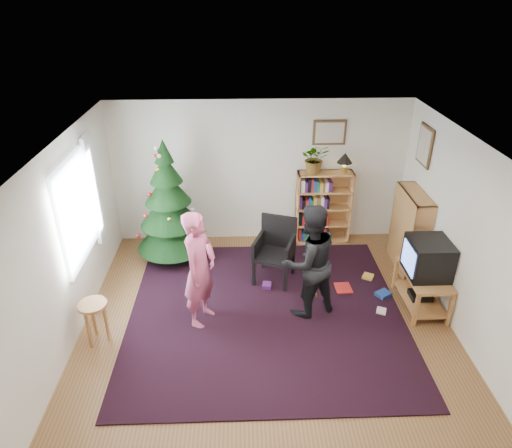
{
  "coord_description": "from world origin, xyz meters",
  "views": [
    {
      "loc": [
        -0.32,
        -4.8,
        4.14
      ],
      "look_at": [
        -0.12,
        0.91,
        1.1
      ],
      "focal_mm": 32.0,
      "sensor_mm": 36.0,
      "label": 1
    }
  ],
  "objects_px": {
    "picture_back": "(330,132)",
    "crt_tv": "(428,258)",
    "christmas_tree": "(169,211)",
    "picture_right": "(425,146)",
    "bookshelf_back": "(323,206)",
    "person_standing": "(200,270)",
    "bookshelf_right": "(410,230)",
    "potted_plant": "(315,158)",
    "person_by_chair": "(309,262)",
    "stool": "(94,312)",
    "tv_stand": "(422,286)",
    "table_lamp": "(345,159)",
    "armchair": "(274,246)"
  },
  "relations": [
    {
      "from": "bookshelf_back",
      "to": "armchair",
      "type": "xyz_separation_m",
      "value": [
        -0.95,
        -1.13,
        -0.12
      ]
    },
    {
      "from": "crt_tv",
      "to": "potted_plant",
      "type": "xyz_separation_m",
      "value": [
        -1.3,
        1.95,
        0.75
      ]
    },
    {
      "from": "bookshelf_back",
      "to": "person_standing",
      "type": "relative_size",
      "value": 0.79
    },
    {
      "from": "tv_stand",
      "to": "person_by_chair",
      "type": "xyz_separation_m",
      "value": [
        -1.65,
        -0.07,
        0.5
      ]
    },
    {
      "from": "stool",
      "to": "person_by_chair",
      "type": "bearing_deg",
      "value": 10.41
    },
    {
      "from": "picture_back",
      "to": "crt_tv",
      "type": "bearing_deg",
      "value": -62.86
    },
    {
      "from": "christmas_tree",
      "to": "stool",
      "type": "relative_size",
      "value": 3.44
    },
    {
      "from": "stool",
      "to": "bookshelf_right",
      "type": "bearing_deg",
      "value": 19.72
    },
    {
      "from": "bookshelf_back",
      "to": "tv_stand",
      "type": "xyz_separation_m",
      "value": [
        1.11,
        -1.95,
        -0.34
      ]
    },
    {
      "from": "stool",
      "to": "person_by_chair",
      "type": "height_order",
      "value": "person_by_chair"
    },
    {
      "from": "person_by_chair",
      "to": "picture_right",
      "type": "bearing_deg",
      "value": -166.42
    },
    {
      "from": "bookshelf_right",
      "to": "bookshelf_back",
      "type": "bearing_deg",
      "value": 53.65
    },
    {
      "from": "picture_right",
      "to": "potted_plant",
      "type": "bearing_deg",
      "value": 159.29
    },
    {
      "from": "bookshelf_right",
      "to": "picture_back",
      "type": "bearing_deg",
      "value": 48.94
    },
    {
      "from": "crt_tv",
      "to": "christmas_tree",
      "type": "bearing_deg",
      "value": 158.68
    },
    {
      "from": "tv_stand",
      "to": "crt_tv",
      "type": "xyz_separation_m",
      "value": [
        -0.0,
        0.0,
        0.48
      ]
    },
    {
      "from": "person_standing",
      "to": "potted_plant",
      "type": "distance_m",
      "value": 2.9
    },
    {
      "from": "christmas_tree",
      "to": "armchair",
      "type": "height_order",
      "value": "christmas_tree"
    },
    {
      "from": "tv_stand",
      "to": "armchair",
      "type": "distance_m",
      "value": 2.22
    },
    {
      "from": "bookshelf_back",
      "to": "table_lamp",
      "type": "relative_size",
      "value": 3.79
    },
    {
      "from": "picture_back",
      "to": "picture_right",
      "type": "bearing_deg",
      "value": -28.69
    },
    {
      "from": "bookshelf_right",
      "to": "tv_stand",
      "type": "relative_size",
      "value": 1.37
    },
    {
      "from": "picture_right",
      "to": "bookshelf_back",
      "type": "height_order",
      "value": "picture_right"
    },
    {
      "from": "picture_right",
      "to": "table_lamp",
      "type": "distance_m",
      "value": 1.28
    },
    {
      "from": "picture_right",
      "to": "stool",
      "type": "distance_m",
      "value": 5.27
    },
    {
      "from": "crt_tv",
      "to": "picture_back",
      "type": "bearing_deg",
      "value": 117.14
    },
    {
      "from": "picture_right",
      "to": "christmas_tree",
      "type": "height_order",
      "value": "picture_right"
    },
    {
      "from": "christmas_tree",
      "to": "armchair",
      "type": "distance_m",
      "value": 1.79
    },
    {
      "from": "bookshelf_back",
      "to": "stool",
      "type": "bearing_deg",
      "value": -142.66
    },
    {
      "from": "tv_stand",
      "to": "crt_tv",
      "type": "distance_m",
      "value": 0.48
    },
    {
      "from": "tv_stand",
      "to": "bookshelf_back",
      "type": "bearing_deg",
      "value": 119.59
    },
    {
      "from": "person_standing",
      "to": "bookshelf_right",
      "type": "bearing_deg",
      "value": -46.01
    },
    {
      "from": "crt_tv",
      "to": "person_standing",
      "type": "relative_size",
      "value": 0.36
    },
    {
      "from": "tv_stand",
      "to": "table_lamp",
      "type": "distance_m",
      "value": 2.43
    },
    {
      "from": "tv_stand",
      "to": "picture_back",
      "type": "bearing_deg",
      "value": 117.2
    },
    {
      "from": "bookshelf_right",
      "to": "potted_plant",
      "type": "height_order",
      "value": "potted_plant"
    },
    {
      "from": "person_by_chair",
      "to": "potted_plant",
      "type": "distance_m",
      "value": 2.17
    },
    {
      "from": "stool",
      "to": "person_standing",
      "type": "relative_size",
      "value": 0.36
    },
    {
      "from": "picture_right",
      "to": "bookshelf_right",
      "type": "bearing_deg",
      "value": -113.42
    },
    {
      "from": "picture_back",
      "to": "person_standing",
      "type": "distance_m",
      "value": 3.26
    },
    {
      "from": "armchair",
      "to": "potted_plant",
      "type": "height_order",
      "value": "potted_plant"
    },
    {
      "from": "tv_stand",
      "to": "armchair",
      "type": "relative_size",
      "value": 0.94
    },
    {
      "from": "bookshelf_right",
      "to": "person_by_chair",
      "type": "relative_size",
      "value": 0.79
    },
    {
      "from": "bookshelf_back",
      "to": "table_lamp",
      "type": "xyz_separation_m",
      "value": [
        0.3,
        0.0,
        0.87
      ]
    },
    {
      "from": "christmas_tree",
      "to": "person_by_chair",
      "type": "xyz_separation_m",
      "value": [
        2.06,
        -1.52,
        -0.04
      ]
    },
    {
      "from": "bookshelf_back",
      "to": "crt_tv",
      "type": "bearing_deg",
      "value": -60.47
    },
    {
      "from": "crt_tv",
      "to": "bookshelf_back",
      "type": "bearing_deg",
      "value": 119.53
    },
    {
      "from": "bookshelf_right",
      "to": "person_by_chair",
      "type": "distance_m",
      "value": 2.1
    },
    {
      "from": "picture_right",
      "to": "tv_stand",
      "type": "height_order",
      "value": "picture_right"
    },
    {
      "from": "tv_stand",
      "to": "stool",
      "type": "relative_size",
      "value": 1.57
    }
  ]
}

